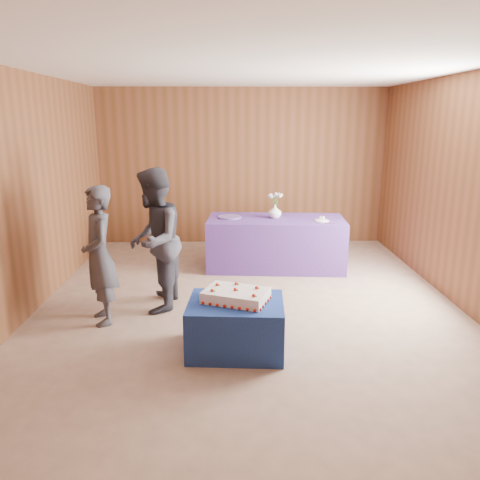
{
  "coord_description": "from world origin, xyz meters",
  "views": [
    {
      "loc": [
        -0.21,
        -5.26,
        2.18
      ],
      "look_at": [
        -0.1,
        0.1,
        0.78
      ],
      "focal_mm": 35.0,
      "sensor_mm": 36.0,
      "label": 1
    }
  ],
  "objects_px": {
    "vase": "(275,211)",
    "guest_right": "(154,241)",
    "guest_left": "(99,256)",
    "cake_table": "(236,326)",
    "sheet_cake": "(236,295)",
    "serving_table": "(276,243)"
  },
  "relations": [
    {
      "from": "vase",
      "to": "guest_right",
      "type": "xyz_separation_m",
      "value": [
        -1.53,
        -1.58,
        -0.02
      ]
    },
    {
      "from": "vase",
      "to": "guest_right",
      "type": "height_order",
      "value": "guest_right"
    },
    {
      "from": "vase",
      "to": "guest_left",
      "type": "height_order",
      "value": "guest_left"
    },
    {
      "from": "cake_table",
      "to": "sheet_cake",
      "type": "distance_m",
      "value": 0.3
    },
    {
      "from": "cake_table",
      "to": "sheet_cake",
      "type": "relative_size",
      "value": 1.26
    },
    {
      "from": "cake_table",
      "to": "sheet_cake",
      "type": "height_order",
      "value": "sheet_cake"
    },
    {
      "from": "cake_table",
      "to": "guest_right",
      "type": "distance_m",
      "value": 1.52
    },
    {
      "from": "guest_right",
      "to": "vase",
      "type": "bearing_deg",
      "value": 138.66
    },
    {
      "from": "sheet_cake",
      "to": "guest_left",
      "type": "relative_size",
      "value": 0.47
    },
    {
      "from": "sheet_cake",
      "to": "vase",
      "type": "distance_m",
      "value": 2.7
    },
    {
      "from": "cake_table",
      "to": "serving_table",
      "type": "height_order",
      "value": "serving_table"
    },
    {
      "from": "sheet_cake",
      "to": "guest_right",
      "type": "relative_size",
      "value": 0.43
    },
    {
      "from": "sheet_cake",
      "to": "vase",
      "type": "bearing_deg",
      "value": 98.21
    },
    {
      "from": "serving_table",
      "to": "vase",
      "type": "relative_size",
      "value": 10.06
    },
    {
      "from": "cake_table",
      "to": "guest_right",
      "type": "xyz_separation_m",
      "value": [
        -0.92,
        1.06,
        0.58
      ]
    },
    {
      "from": "cake_table",
      "to": "sheet_cake",
      "type": "bearing_deg",
      "value": 90.39
    },
    {
      "from": "vase",
      "to": "guest_right",
      "type": "distance_m",
      "value": 2.2
    },
    {
      "from": "serving_table",
      "to": "sheet_cake",
      "type": "bearing_deg",
      "value": -99.6
    },
    {
      "from": "serving_table",
      "to": "guest_left",
      "type": "bearing_deg",
      "value": -133.44
    },
    {
      "from": "sheet_cake",
      "to": "guest_right",
      "type": "height_order",
      "value": "guest_right"
    },
    {
      "from": "sheet_cake",
      "to": "guest_left",
      "type": "distance_m",
      "value": 1.62
    },
    {
      "from": "vase",
      "to": "guest_right",
      "type": "bearing_deg",
      "value": -134.16
    }
  ]
}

